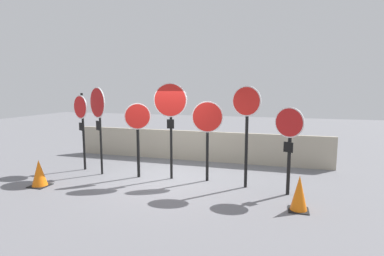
{
  "coord_description": "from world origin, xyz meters",
  "views": [
    {
      "loc": [
        2.88,
        -7.72,
        2.56
      ],
      "look_at": [
        0.6,
        0.0,
        1.5
      ],
      "focal_mm": 28.0,
      "sensor_mm": 36.0,
      "label": 1
    }
  ],
  "objects_px": {
    "stop_sign_6": "(289,135)",
    "traffic_cone_0": "(39,173)",
    "stop_sign_3": "(170,109)",
    "stop_sign_4": "(207,125)",
    "traffic_cone_1": "(299,193)",
    "stop_sign_2": "(138,126)",
    "stop_sign_5": "(246,116)",
    "stop_sign_1": "(98,110)",
    "stop_sign_0": "(81,116)"
  },
  "relations": [
    {
      "from": "stop_sign_6",
      "to": "traffic_cone_0",
      "type": "distance_m",
      "value": 6.47
    },
    {
      "from": "stop_sign_3",
      "to": "stop_sign_4",
      "type": "bearing_deg",
      "value": -1.08
    },
    {
      "from": "stop_sign_4",
      "to": "traffic_cone_1",
      "type": "relative_size",
      "value": 2.91
    },
    {
      "from": "stop_sign_2",
      "to": "traffic_cone_1",
      "type": "height_order",
      "value": "stop_sign_2"
    },
    {
      "from": "stop_sign_2",
      "to": "stop_sign_6",
      "type": "height_order",
      "value": "stop_sign_2"
    },
    {
      "from": "traffic_cone_1",
      "to": "stop_sign_3",
      "type": "bearing_deg",
      "value": 158.48
    },
    {
      "from": "stop_sign_5",
      "to": "traffic_cone_1",
      "type": "distance_m",
      "value": 2.28
    },
    {
      "from": "traffic_cone_1",
      "to": "stop_sign_1",
      "type": "bearing_deg",
      "value": 168.19
    },
    {
      "from": "stop_sign_2",
      "to": "stop_sign_4",
      "type": "distance_m",
      "value": 2.0
    },
    {
      "from": "traffic_cone_1",
      "to": "stop_sign_5",
      "type": "bearing_deg",
      "value": 137.15
    },
    {
      "from": "traffic_cone_0",
      "to": "traffic_cone_1",
      "type": "distance_m",
      "value": 6.49
    },
    {
      "from": "stop_sign_1",
      "to": "stop_sign_5",
      "type": "distance_m",
      "value": 4.31
    },
    {
      "from": "stop_sign_0",
      "to": "stop_sign_6",
      "type": "xyz_separation_m",
      "value": [
        6.17,
        -0.56,
        -0.23
      ]
    },
    {
      "from": "stop_sign_1",
      "to": "stop_sign_3",
      "type": "distance_m",
      "value": 2.21
    },
    {
      "from": "stop_sign_0",
      "to": "stop_sign_3",
      "type": "height_order",
      "value": "stop_sign_3"
    },
    {
      "from": "stop_sign_2",
      "to": "traffic_cone_1",
      "type": "xyz_separation_m",
      "value": [
        4.32,
        -1.21,
        -1.12
      ]
    },
    {
      "from": "stop_sign_6",
      "to": "traffic_cone_0",
      "type": "height_order",
      "value": "stop_sign_6"
    },
    {
      "from": "stop_sign_6",
      "to": "traffic_cone_1",
      "type": "bearing_deg",
      "value": -49.62
    },
    {
      "from": "stop_sign_4",
      "to": "traffic_cone_0",
      "type": "xyz_separation_m",
      "value": [
        -4.15,
        -1.67,
        -1.24
      ]
    },
    {
      "from": "stop_sign_5",
      "to": "stop_sign_6",
      "type": "xyz_separation_m",
      "value": [
        1.04,
        -0.26,
        -0.39
      ]
    },
    {
      "from": "stop_sign_1",
      "to": "traffic_cone_0",
      "type": "distance_m",
      "value": 2.31
    },
    {
      "from": "stop_sign_4",
      "to": "traffic_cone_1",
      "type": "bearing_deg",
      "value": -41.13
    },
    {
      "from": "stop_sign_5",
      "to": "stop_sign_4",
      "type": "bearing_deg",
      "value": -177.49
    },
    {
      "from": "stop_sign_2",
      "to": "stop_sign_5",
      "type": "distance_m",
      "value": 3.08
    },
    {
      "from": "stop_sign_2",
      "to": "stop_sign_5",
      "type": "relative_size",
      "value": 0.82
    },
    {
      "from": "stop_sign_3",
      "to": "traffic_cone_0",
      "type": "bearing_deg",
      "value": -159.54
    },
    {
      "from": "stop_sign_4",
      "to": "stop_sign_6",
      "type": "relative_size",
      "value": 1.04
    },
    {
      "from": "stop_sign_0",
      "to": "stop_sign_6",
      "type": "relative_size",
      "value": 1.14
    },
    {
      "from": "stop_sign_5",
      "to": "stop_sign_3",
      "type": "bearing_deg",
      "value": -168.57
    },
    {
      "from": "stop_sign_3",
      "to": "stop_sign_4",
      "type": "relative_size",
      "value": 1.22
    },
    {
      "from": "stop_sign_1",
      "to": "traffic_cone_1",
      "type": "relative_size",
      "value": 3.41
    },
    {
      "from": "stop_sign_2",
      "to": "traffic_cone_0",
      "type": "xyz_separation_m",
      "value": [
        -2.17,
        -1.45,
        -1.15
      ]
    },
    {
      "from": "stop_sign_6",
      "to": "stop_sign_3",
      "type": "bearing_deg",
      "value": -160.65
    },
    {
      "from": "stop_sign_5",
      "to": "traffic_cone_1",
      "type": "relative_size",
      "value": 3.44
    },
    {
      "from": "stop_sign_0",
      "to": "stop_sign_4",
      "type": "xyz_separation_m",
      "value": [
        4.05,
        -0.06,
        -0.12
      ]
    },
    {
      "from": "stop_sign_3",
      "to": "traffic_cone_1",
      "type": "bearing_deg",
      "value": -27.8
    },
    {
      "from": "stop_sign_1",
      "to": "stop_sign_2",
      "type": "distance_m",
      "value": 1.33
    },
    {
      "from": "stop_sign_4",
      "to": "stop_sign_2",
      "type": "bearing_deg",
      "value": 176.43
    },
    {
      "from": "stop_sign_2",
      "to": "stop_sign_3",
      "type": "xyz_separation_m",
      "value": [
        0.95,
        0.12,
        0.5
      ]
    },
    {
      "from": "stop_sign_0",
      "to": "stop_sign_5",
      "type": "xyz_separation_m",
      "value": [
        5.13,
        -0.31,
        0.16
      ]
    },
    {
      "from": "stop_sign_5",
      "to": "traffic_cone_0",
      "type": "bearing_deg",
      "value": -149.15
    },
    {
      "from": "stop_sign_1",
      "to": "stop_sign_6",
      "type": "relative_size",
      "value": 1.22
    },
    {
      "from": "stop_sign_2",
      "to": "traffic_cone_0",
      "type": "bearing_deg",
      "value": -175.6
    },
    {
      "from": "traffic_cone_0",
      "to": "stop_sign_0",
      "type": "bearing_deg",
      "value": 86.73
    },
    {
      "from": "stop_sign_0",
      "to": "stop_sign_2",
      "type": "distance_m",
      "value": 2.1
    },
    {
      "from": "stop_sign_4",
      "to": "traffic_cone_0",
      "type": "distance_m",
      "value": 4.64
    },
    {
      "from": "stop_sign_0",
      "to": "stop_sign_4",
      "type": "distance_m",
      "value": 4.06
    },
    {
      "from": "stop_sign_3",
      "to": "stop_sign_6",
      "type": "relative_size",
      "value": 1.27
    },
    {
      "from": "stop_sign_1",
      "to": "stop_sign_3",
      "type": "bearing_deg",
      "value": 35.23
    },
    {
      "from": "stop_sign_4",
      "to": "stop_sign_5",
      "type": "distance_m",
      "value": 1.14
    }
  ]
}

